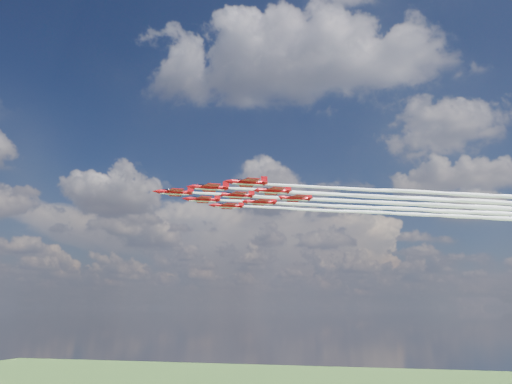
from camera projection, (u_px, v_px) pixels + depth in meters
jet_lead at (395, 203)px, 154.94m from camera, size 128.50×67.63×2.88m
jet_row2_port at (434, 199)px, 149.47m from camera, size 128.50×67.63×2.88m
jet_row2_starb at (408, 209)px, 164.24m from camera, size 128.50×67.63×2.88m
jet_row3_port at (477, 195)px, 144.00m from camera, size 128.50×67.63×2.88m
jet_row3_centre at (445, 206)px, 158.78m from camera, size 128.50×67.63×2.88m
jet_row3_starb at (419, 215)px, 173.55m from camera, size 128.50×67.63×2.88m
jet_row4_port at (486, 202)px, 153.31m from camera, size 128.50×67.63×2.88m
jet_row4_starb at (455, 211)px, 168.08m from camera, size 128.50×67.63×2.88m
jet_tail at (494, 208)px, 162.61m from camera, size 128.50×67.63×2.88m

